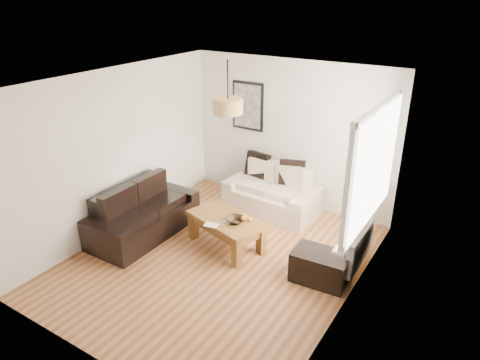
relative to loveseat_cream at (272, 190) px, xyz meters
The scene contains 21 objects.
floor 1.83m from the loveseat_cream, 87.48° to the right, with size 4.50×4.50×0.00m, color brown.
ceiling 2.83m from the loveseat_cream, 87.48° to the right, with size 3.80×4.50×0.00m, color white, non-canonical shape.
wall_back 1.02m from the loveseat_cream, 80.55° to the left, with size 3.80×0.04×2.60m, color silver, non-canonical shape.
wall_front 4.13m from the loveseat_cream, 88.89° to the right, with size 3.80×0.04×2.60m, color silver, non-canonical shape.
wall_left 2.70m from the loveseat_cream, 135.66° to the right, with size 0.04×4.50×2.60m, color silver, non-canonical shape.
wall_right 2.81m from the loveseat_cream, 41.98° to the right, with size 0.04×4.50×2.60m, color silver, non-canonical shape.
window_bay 2.48m from the loveseat_cream, 26.82° to the right, with size 0.14×1.90×1.60m, color white, non-canonical shape.
radiator 2.14m from the loveseat_cream, 27.31° to the right, with size 0.10×0.90×0.52m, color white.
poster 1.58m from the loveseat_cream, 150.31° to the left, with size 0.62×0.04×0.87m, color black, non-canonical shape.
pendant_shade 2.36m from the loveseat_cream, 86.97° to the right, with size 0.40×0.40×0.20m, color tan.
loveseat_cream is the anchor object (origin of this frame).
sofa_leather 2.25m from the loveseat_cream, 126.95° to the right, with size 1.81×0.88×0.78m, color black, non-canonical shape.
coffee_table 1.40m from the loveseat_cream, 91.40° to the right, with size 1.18×0.64×0.48m, color brown, non-canonical shape.
ottoman 2.12m from the loveseat_cream, 43.54° to the right, with size 0.75×0.48×0.43m, color black.
cushion_left 0.56m from the loveseat_cream, 154.73° to the left, with size 0.44×0.14×0.44m, color black.
cushion_right 0.47m from the loveseat_cream, 34.69° to the left, with size 0.44×0.14×0.44m, color black.
fruit_bowl 1.44m from the loveseat_cream, 83.44° to the right, with size 0.28×0.28×0.07m, color black.
orange_a 1.37m from the loveseat_cream, 79.69° to the right, with size 0.08×0.08×0.08m, color orange.
orange_b 1.35m from the loveseat_cream, 76.03° to the right, with size 0.07×0.07×0.07m, color orange.
orange_c 1.32m from the loveseat_cream, 79.74° to the right, with size 0.06×0.06×0.06m, color orange.
papers 1.70m from the loveseat_cream, 93.11° to the right, with size 0.21×0.14×0.01m, color beige.
Camera 1 is at (3.17, -4.45, 3.68)m, focal length 33.01 mm.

